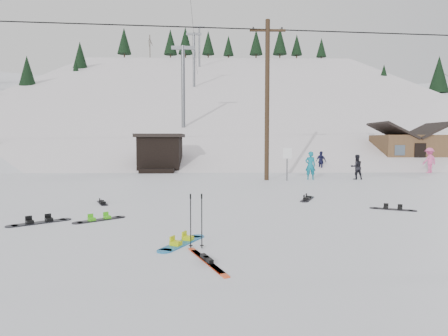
{
  "coord_description": "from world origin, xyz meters",
  "views": [
    {
      "loc": [
        -0.94,
        -8.68,
        2.28
      ],
      "look_at": [
        -0.66,
        3.9,
        1.4
      ],
      "focal_mm": 32.0,
      "sensor_mm": 36.0,
      "label": 1
    }
  ],
  "objects_px": {
    "cabin": "(408,150)",
    "hero_skis": "(207,260)",
    "utility_pole": "(267,98)",
    "hero_snowboard": "(182,242)"
  },
  "relations": [
    {
      "from": "cabin",
      "to": "hero_skis",
      "type": "xyz_separation_m",
      "value": [
        -16.1,
        -25.33,
        -1.45
      ]
    },
    {
      "from": "cabin",
      "to": "hero_skis",
      "type": "distance_m",
      "value": 30.05
    },
    {
      "from": "utility_pole",
      "to": "hero_snowboard",
      "type": "xyz_separation_m",
      "value": [
        -3.67,
        -14.02,
        -4.65
      ]
    },
    {
      "from": "utility_pole",
      "to": "hero_snowboard",
      "type": "relative_size",
      "value": 5.83
    },
    {
      "from": "cabin",
      "to": "hero_snowboard",
      "type": "xyz_separation_m",
      "value": [
        -16.67,
        -24.01,
        -1.45
      ]
    },
    {
      "from": "hero_snowboard",
      "to": "hero_skis",
      "type": "xyz_separation_m",
      "value": [
        0.57,
        -1.32,
        -0.0
      ]
    },
    {
      "from": "utility_pole",
      "to": "cabin",
      "type": "height_order",
      "value": "utility_pole"
    },
    {
      "from": "cabin",
      "to": "hero_snowboard",
      "type": "height_order",
      "value": "cabin"
    },
    {
      "from": "cabin",
      "to": "hero_skis",
      "type": "relative_size",
      "value": 2.93
    },
    {
      "from": "utility_pole",
      "to": "hero_skis",
      "type": "bearing_deg",
      "value": -101.42
    }
  ]
}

